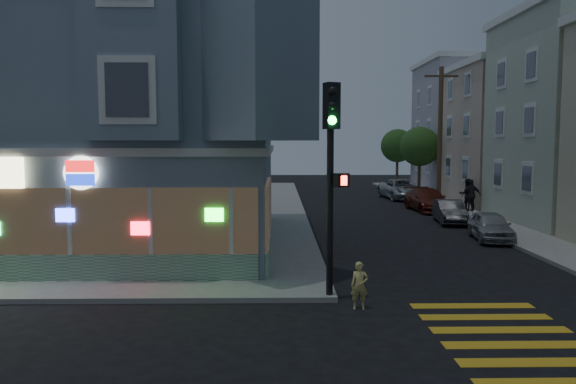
{
  "coord_description": "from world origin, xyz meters",
  "views": [
    {
      "loc": [
        1.41,
        -12.7,
        4.32
      ],
      "look_at": [
        1.76,
        7.46,
        2.5
      ],
      "focal_mm": 35.0,
      "sensor_mm": 36.0,
      "label": 1
    }
  ],
  "objects_px": {
    "pedestrian_b": "(471,195)",
    "fire_hydrant": "(475,217)",
    "parked_car_a": "(491,226)",
    "parked_car_d": "(402,189)",
    "traffic_signal": "(332,153)",
    "street_tree_near": "(420,147)",
    "running_child": "(359,286)",
    "street_tree_far": "(397,146)",
    "parked_car_b": "(450,212)",
    "utility_pole": "(440,134)",
    "parked_car_c": "(428,200)",
    "pedestrian_a": "(467,194)"
  },
  "relations": [
    {
      "from": "utility_pole",
      "to": "fire_hydrant",
      "type": "distance_m",
      "value": 9.78
    },
    {
      "from": "street_tree_far",
      "to": "pedestrian_b",
      "type": "height_order",
      "value": "street_tree_far"
    },
    {
      "from": "pedestrian_b",
      "to": "parked_car_a",
      "type": "relative_size",
      "value": 0.52
    },
    {
      "from": "parked_car_b",
      "to": "street_tree_near",
      "type": "bearing_deg",
      "value": 89.16
    },
    {
      "from": "street_tree_far",
      "to": "parked_car_d",
      "type": "height_order",
      "value": "street_tree_far"
    },
    {
      "from": "pedestrian_a",
      "to": "parked_car_a",
      "type": "bearing_deg",
      "value": 75.82
    },
    {
      "from": "parked_car_a",
      "to": "traffic_signal",
      "type": "height_order",
      "value": "traffic_signal"
    },
    {
      "from": "parked_car_d",
      "to": "fire_hydrant",
      "type": "relative_size",
      "value": 7.72
    },
    {
      "from": "pedestrian_b",
      "to": "fire_hydrant",
      "type": "xyz_separation_m",
      "value": [
        -1.67,
        -5.36,
        -0.59
      ]
    },
    {
      "from": "pedestrian_a",
      "to": "pedestrian_b",
      "type": "height_order",
      "value": "pedestrian_b"
    },
    {
      "from": "parked_car_c",
      "to": "traffic_signal",
      "type": "xyz_separation_m",
      "value": [
        -7.88,
        -19.67,
        3.32
      ]
    },
    {
      "from": "parked_car_a",
      "to": "parked_car_c",
      "type": "relative_size",
      "value": 0.77
    },
    {
      "from": "street_tree_near",
      "to": "pedestrian_a",
      "type": "relative_size",
      "value": 2.78
    },
    {
      "from": "running_child",
      "to": "fire_hydrant",
      "type": "distance_m",
      "value": 15.84
    },
    {
      "from": "parked_car_a",
      "to": "running_child",
      "type": "bearing_deg",
      "value": -118.08
    },
    {
      "from": "pedestrian_a",
      "to": "parked_car_a",
      "type": "distance_m",
      "value": 10.28
    },
    {
      "from": "utility_pole",
      "to": "fire_hydrant",
      "type": "relative_size",
      "value": 12.86
    },
    {
      "from": "parked_car_a",
      "to": "utility_pole",
      "type": "bearing_deg",
      "value": 91.85
    },
    {
      "from": "parked_car_a",
      "to": "parked_car_b",
      "type": "distance_m",
      "value": 5.2
    },
    {
      "from": "pedestrian_b",
      "to": "running_child",
      "type": "bearing_deg",
      "value": 63.84
    },
    {
      "from": "running_child",
      "to": "pedestrian_b",
      "type": "height_order",
      "value": "pedestrian_b"
    },
    {
      "from": "parked_car_d",
      "to": "traffic_signal",
      "type": "distance_m",
      "value": 28.29
    },
    {
      "from": "running_child",
      "to": "parked_car_a",
      "type": "xyz_separation_m",
      "value": [
        7.2,
        9.97,
        0.02
      ]
    },
    {
      "from": "fire_hydrant",
      "to": "pedestrian_b",
      "type": "bearing_deg",
      "value": 72.69
    },
    {
      "from": "parked_car_a",
      "to": "parked_car_c",
      "type": "bearing_deg",
      "value": 97.75
    },
    {
      "from": "parked_car_b",
      "to": "traffic_signal",
      "type": "bearing_deg",
      "value": -111.44
    },
    {
      "from": "running_child",
      "to": "parked_car_a",
      "type": "height_order",
      "value": "parked_car_a"
    },
    {
      "from": "parked_car_c",
      "to": "parked_car_d",
      "type": "bearing_deg",
      "value": 85.82
    },
    {
      "from": "street_tree_near",
      "to": "fire_hydrant",
      "type": "xyz_separation_m",
      "value": [
        -0.87,
        -14.77,
        -3.42
      ]
    },
    {
      "from": "street_tree_far",
      "to": "pedestrian_a",
      "type": "bearing_deg",
      "value": -87.23
    },
    {
      "from": "street_tree_far",
      "to": "pedestrian_a",
      "type": "relative_size",
      "value": 2.78
    },
    {
      "from": "parked_car_a",
      "to": "parked_car_d",
      "type": "distance_m",
      "value": 17.7
    },
    {
      "from": "parked_car_a",
      "to": "fire_hydrant",
      "type": "bearing_deg",
      "value": 88.34
    },
    {
      "from": "pedestrian_b",
      "to": "parked_car_a",
      "type": "bearing_deg",
      "value": 76.15
    },
    {
      "from": "pedestrian_b",
      "to": "parked_car_d",
      "type": "height_order",
      "value": "pedestrian_b"
    },
    {
      "from": "utility_pole",
      "to": "parked_car_c",
      "type": "distance_m",
      "value": 4.82
    },
    {
      "from": "street_tree_near",
      "to": "parked_car_b",
      "type": "relative_size",
      "value": 1.42
    },
    {
      "from": "utility_pole",
      "to": "street_tree_far",
      "type": "bearing_deg",
      "value": 89.18
    },
    {
      "from": "street_tree_far",
      "to": "traffic_signal",
      "type": "distance_m",
      "value": 37.05
    },
    {
      "from": "fire_hydrant",
      "to": "parked_car_d",
      "type": "bearing_deg",
      "value": 92.59
    },
    {
      "from": "parked_car_b",
      "to": "fire_hydrant",
      "type": "relative_size",
      "value": 5.34
    },
    {
      "from": "utility_pole",
      "to": "street_tree_near",
      "type": "relative_size",
      "value": 1.7
    },
    {
      "from": "street_tree_near",
      "to": "traffic_signal",
      "type": "distance_m",
      "value": 29.38
    },
    {
      "from": "parked_car_b",
      "to": "parked_car_c",
      "type": "distance_m",
      "value": 5.2
    },
    {
      "from": "parked_car_c",
      "to": "pedestrian_b",
      "type": "bearing_deg",
      "value": -32.53
    },
    {
      "from": "pedestrian_b",
      "to": "parked_car_d",
      "type": "relative_size",
      "value": 0.36
    },
    {
      "from": "utility_pole",
      "to": "street_tree_near",
      "type": "xyz_separation_m",
      "value": [
        0.2,
        6.0,
        -0.86
      ]
    },
    {
      "from": "utility_pole",
      "to": "pedestrian_b",
      "type": "relative_size",
      "value": 4.68
    },
    {
      "from": "street_tree_far",
      "to": "traffic_signal",
      "type": "relative_size",
      "value": 0.93
    },
    {
      "from": "parked_car_c",
      "to": "utility_pole",
      "type": "bearing_deg",
      "value": 54.9
    }
  ]
}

